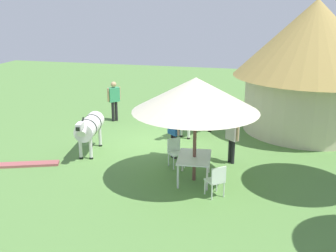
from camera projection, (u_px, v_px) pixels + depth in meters
ground_plane at (157, 142)px, 15.30m from camera, size 36.00×36.00×0.00m
thatched_hut at (312, 61)px, 15.91m from camera, size 6.08×6.08×5.17m
shade_umbrella at (196, 95)px, 11.33m from camera, size 3.59×3.59×3.07m
patio_dining_table at (194, 159)px, 11.90m from camera, size 1.44×1.07×0.74m
patio_chair_west_end at (175, 151)px, 12.97m from camera, size 0.61×0.61×0.90m
patio_chair_near_hut at (216, 179)px, 10.90m from camera, size 0.60×0.61×0.90m
guest_beside_umbrella at (174, 130)px, 13.51m from camera, size 0.45×0.47×1.66m
guest_behind_table at (232, 135)px, 13.09m from camera, size 0.43×0.45×1.59m
standing_watcher at (114, 98)px, 17.70m from camera, size 0.49×0.49×1.75m
zebra_nearest_camera at (195, 110)px, 15.91m from camera, size 2.11×1.48×1.53m
zebra_by_umbrella at (89, 127)px, 13.98m from camera, size 2.33×0.89×1.47m
brick_patio_kerb at (14, 165)px, 13.09m from camera, size 1.33×2.74×0.08m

